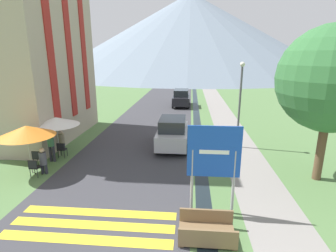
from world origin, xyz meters
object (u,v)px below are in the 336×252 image
Objects in this scene: footbridge at (207,231)px; streetlamp at (240,98)px; person_seated_near at (62,139)px; tree_by_path at (332,79)px; cafe_umbrella_front_orange at (26,131)px; person_seated_far at (43,160)px; cafe_chair_nearest at (34,167)px; road_sign at (214,159)px; parked_car_near at (173,132)px; cafe_umbrella_middle_white at (56,121)px; hotel_building at (30,35)px; parked_car_far at (181,98)px; cafe_chair_near_left at (37,157)px; person_standing_terrace at (51,144)px; cafe_chair_middle at (61,149)px.

footbridge is 9.14m from streetlamp.
tree_by_path is (13.10, -2.49, 3.76)m from person_seated_near.
footbridge is at bearing -105.12° from streetlamp.
cafe_umbrella_front_orange is 2.04× the size of person_seated_near.
person_seated_far is at bearing -154.73° from streetlamp.
cafe_umbrella_front_orange reaches higher than cafe_chair_nearest.
road_sign is 0.80× the size of parked_car_near.
tree_by_path reaches higher than cafe_chair_nearest.
road_sign is at bearing -18.25° from person_seated_far.
streetlamp reaches higher than cafe_umbrella_middle_white.
streetlamp is (12.87, -1.00, -3.61)m from hotel_building.
road_sign is 0.76× the size of parked_car_far.
cafe_umbrella_front_orange is (-6.38, -17.31, 1.15)m from parked_car_far.
road_sign is 3.75× the size of cafe_chair_near_left.
cafe_umbrella_middle_white is at bearing 149.34° from road_sign.
parked_car_near reaches higher than footbridge.
cafe_umbrella_front_orange reaches higher than person_seated_near.
cafe_chair_near_left is 1.70m from cafe_umbrella_front_orange.
hotel_building is at bearing 120.39° from person_seated_far.
tree_by_path is at bearing -3.95° from person_standing_terrace.
cafe_umbrella_front_orange is at bearing -96.11° from cafe_umbrella_middle_white.
person_seated_far is 13.05m from tree_by_path.
tree_by_path is (5.15, 4.41, 4.21)m from footbridge.
cafe_chair_nearest is (-7.81, 2.11, -1.53)m from road_sign.
person_standing_terrace is at bearing 76.14° from cafe_chair_nearest.
person_standing_terrace is 13.33m from tree_by_path.
cafe_umbrella_front_orange is 1.47× the size of person_standing_terrace.
person_seated_far is (-5.76, -17.32, -0.21)m from parked_car_far.
cafe_umbrella_middle_white reaches higher than parked_car_far.
hotel_building reaches higher than parked_car_far.
streetlamp is (9.73, 2.57, 2.48)m from cafe_chair_middle.
hotel_building is 7.61m from cafe_umbrella_front_orange.
parked_car_near is 7.71m from cafe_umbrella_front_orange.
person_standing_terrace is (-0.35, 1.43, 0.28)m from person_seated_far.
cafe_umbrella_front_orange is 0.37× the size of tree_by_path.
hotel_building reaches higher than tree_by_path.
road_sign reaches higher than cafe_umbrella_middle_white.
cafe_chair_nearest is (-5.98, -17.72, -0.40)m from parked_car_far.
cafe_chair_nearest is 0.17× the size of streetlamp.
cafe_umbrella_middle_white is 13.22m from tree_by_path.
cafe_umbrella_middle_white reaches higher than footbridge.
person_seated_near is 0.24× the size of streetlamp.
cafe_chair_nearest is at bearing -77.71° from cafe_chair_middle.
parked_car_far is 16.34m from cafe_umbrella_middle_white.
road_sign is at bearing -148.20° from tree_by_path.
cafe_umbrella_front_orange is 13.34m from tree_by_path.
cafe_chair_middle is at bearing 65.77° from person_standing_terrace.
person_seated_far is at bearing -143.82° from parked_car_near.
cafe_chair_nearest is 1.65m from cafe_umbrella_front_orange.
cafe_chair_near_left is 0.50× the size of person_standing_terrace.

